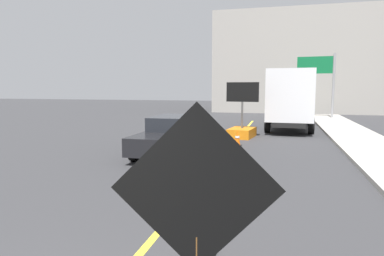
{
  "coord_description": "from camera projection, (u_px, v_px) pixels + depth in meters",
  "views": [
    {
      "loc": [
        1.96,
        -1.4,
        2.46
      ],
      "look_at": [
        0.49,
        4.29,
        1.76
      ],
      "focal_mm": 32.13,
      "sensor_mm": 36.0,
      "label": 1
    }
  ],
  "objects": [
    {
      "name": "far_building_block",
      "position": [
        297.0,
        63.0,
        34.92
      ],
      "size": [
        16.08,
        7.79,
        9.72
      ],
      "primitive_type": "cube",
      "color": "gray",
      "rests_on": "ground"
    },
    {
      "name": "roadwork_sign",
      "position": [
        197.0,
        194.0,
        3.22
      ],
      "size": [
        1.61,
        0.31,
        2.33
      ],
      "color": "#593819",
      "rests_on": "ground"
    },
    {
      "name": "traffic_cone_far_lane",
      "position": [
        231.0,
        153.0,
        11.15
      ],
      "size": [
        0.36,
        0.36,
        0.66
      ],
      "color": "black",
      "rests_on": "ground"
    },
    {
      "name": "arrow_board_trailer",
      "position": [
        242.0,
        128.0,
        16.93
      ],
      "size": [
        1.6,
        1.93,
        2.7
      ],
      "color": "orange",
      "rests_on": "ground"
    },
    {
      "name": "traffic_cone_curbside",
      "position": [
        237.0,
        138.0,
        14.39
      ],
      "size": [
        0.36,
        0.36,
        0.68
      ],
      "color": "black",
      "rests_on": "ground"
    },
    {
      "name": "pickup_car",
      "position": [
        176.0,
        135.0,
        12.79
      ],
      "size": [
        2.13,
        4.89,
        1.38
      ],
      "color": "black",
      "rests_on": "ground"
    },
    {
      "name": "box_truck",
      "position": [
        290.0,
        98.0,
        20.22
      ],
      "size": [
        2.74,
        7.83,
        3.39
      ],
      "color": "black",
      "rests_on": "ground"
    },
    {
      "name": "highway_guide_sign",
      "position": [
        323.0,
        75.0,
        26.26
      ],
      "size": [
        2.78,
        0.38,
        5.0
      ],
      "color": "gray",
      "rests_on": "ground"
    },
    {
      "name": "traffic_cone_mid_lane",
      "position": [
        224.0,
        177.0,
        8.34
      ],
      "size": [
        0.36,
        0.36,
        0.59
      ],
      "color": "black",
      "rests_on": "ground"
    },
    {
      "name": "traffic_cone_near_sign",
      "position": [
        205.0,
        234.0,
        5.08
      ],
      "size": [
        0.36,
        0.36,
        0.62
      ],
      "color": "black",
      "rests_on": "ground"
    },
    {
      "name": "lane_center_stripe",
      "position": [
        190.0,
        195.0,
        7.89
      ],
      "size": [
        0.14,
        36.0,
        0.01
      ],
      "primitive_type": "cube",
      "color": "yellow",
      "rests_on": "ground"
    }
  ]
}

